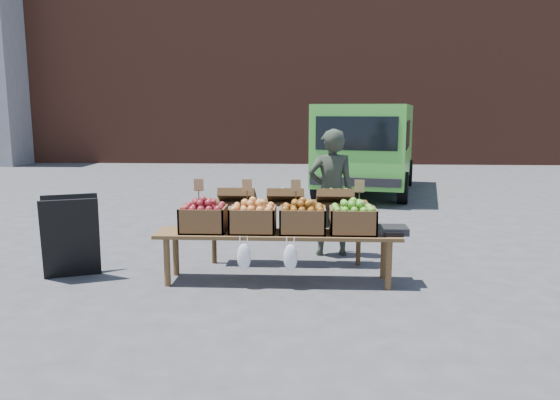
# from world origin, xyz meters

# --- Properties ---
(ground) EXTENTS (80.00, 80.00, 0.00)m
(ground) POSITION_xyz_m (0.00, 0.00, 0.00)
(ground) COLOR #414144
(brick_building) EXTENTS (24.00, 4.00, 10.00)m
(brick_building) POSITION_xyz_m (0.00, 15.00, 5.00)
(brick_building) COLOR brown
(brick_building) RESTS_ON ground
(delivery_van) EXTENTS (2.98, 4.85, 2.02)m
(delivery_van) POSITION_xyz_m (1.35, 6.39, 1.01)
(delivery_van) COLOR green
(delivery_van) RESTS_ON ground
(vendor) EXTENTS (0.65, 0.47, 1.67)m
(vendor) POSITION_xyz_m (0.27, 0.72, 0.84)
(vendor) COLOR #2C3327
(vendor) RESTS_ON ground
(chalkboard_sign) EXTENTS (0.71, 0.56, 0.95)m
(chalkboard_sign) POSITION_xyz_m (-2.75, -0.39, 0.48)
(chalkboard_sign) COLOR black
(chalkboard_sign) RESTS_ON ground
(back_table) EXTENTS (2.10, 0.44, 1.04)m
(back_table) POSITION_xyz_m (-0.30, 0.23, 0.52)
(back_table) COLOR #3F2A15
(back_table) RESTS_ON ground
(display_bench) EXTENTS (2.70, 0.56, 0.57)m
(display_bench) POSITION_xyz_m (-0.36, -0.49, 0.28)
(display_bench) COLOR brown
(display_bench) RESTS_ON ground
(crate_golden_apples) EXTENTS (0.50, 0.40, 0.28)m
(crate_golden_apples) POSITION_xyz_m (-1.19, -0.49, 0.71)
(crate_golden_apples) COLOR maroon
(crate_golden_apples) RESTS_ON display_bench
(crate_russet_pears) EXTENTS (0.50, 0.40, 0.28)m
(crate_russet_pears) POSITION_xyz_m (-0.64, -0.49, 0.71)
(crate_russet_pears) COLOR gold
(crate_russet_pears) RESTS_ON display_bench
(crate_red_apples) EXTENTS (0.50, 0.40, 0.28)m
(crate_red_apples) POSITION_xyz_m (-0.09, -0.49, 0.71)
(crate_red_apples) COLOR #894E0F
(crate_red_apples) RESTS_ON display_bench
(crate_green_apples) EXTENTS (0.50, 0.40, 0.28)m
(crate_green_apples) POSITION_xyz_m (0.46, -0.49, 0.71)
(crate_green_apples) COLOR #408A12
(crate_green_apples) RESTS_ON display_bench
(weighing_scale) EXTENTS (0.34, 0.30, 0.08)m
(weighing_scale) POSITION_xyz_m (0.89, -0.49, 0.61)
(weighing_scale) COLOR black
(weighing_scale) RESTS_ON display_bench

